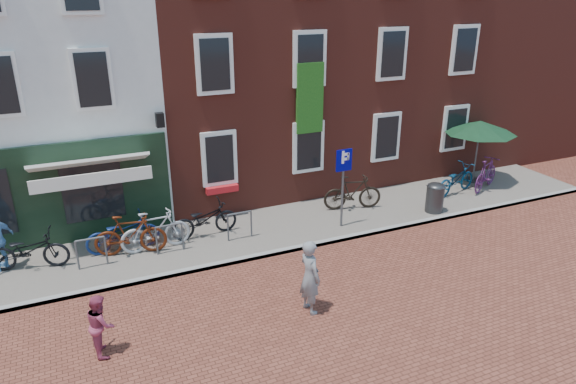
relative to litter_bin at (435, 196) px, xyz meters
name	(u,v)px	position (x,y,z in m)	size (l,w,h in m)	color
ground	(237,264)	(-6.85, -0.53, -0.64)	(80.00, 80.00, 0.00)	brown
sidewalk	(253,233)	(-5.85, 0.97, -0.59)	(24.00, 3.00, 0.10)	slate
building_stucco	(8,68)	(-11.85, 6.47, 3.86)	(8.00, 8.00, 9.00)	silver
building_brick_mid	(223,42)	(-4.85, 6.47, 4.36)	(6.00, 8.00, 10.00)	maroon
building_brick_right	(366,36)	(1.15, 6.47, 4.36)	(6.00, 8.00, 10.00)	maroon
filler_right	(488,42)	(7.65, 6.47, 3.86)	(7.00, 8.00, 9.00)	maroon
litter_bin	(435,196)	(0.00, 0.00, 0.00)	(0.57, 0.57, 1.04)	#323234
parking_sign	(343,174)	(-3.28, 0.23, 1.13)	(0.50, 0.08, 2.43)	#4C4C4F
parasol	(480,125)	(3.15, 1.69, 1.61)	(2.58, 2.58, 2.39)	#4C4C4F
woman	(310,277)	(-6.02, -3.20, 0.24)	(0.64, 0.42, 1.76)	gray
boy	(101,324)	(-10.43, -2.82, 0.02)	(0.64, 0.50, 1.31)	#A03954
bicycle_0	(29,250)	(-11.81, 1.24, -0.02)	(0.68, 1.96, 1.03)	black
bicycle_1	(130,235)	(-9.32, 0.99, 0.04)	(0.54, 1.90, 1.14)	#4F1C0A
bicycle_2	(123,233)	(-9.49, 1.30, -0.02)	(0.68, 1.96, 1.03)	navy
bicycle_3	(155,230)	(-8.66, 0.98, 0.04)	(0.54, 1.90, 1.14)	#B6B6B9
bicycle_4	(204,219)	(-7.21, 1.27, -0.02)	(0.68, 1.96, 1.03)	black
bicycle_5	(353,192)	(-2.31, 1.24, 0.04)	(0.54, 1.90, 1.14)	black
bicycle_6	(456,179)	(1.68, 0.98, -0.02)	(0.68, 1.96, 1.03)	#0A3250
bicycle_7	(486,174)	(2.92, 0.86, 0.04)	(0.54, 1.90, 1.14)	#4E1C4C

